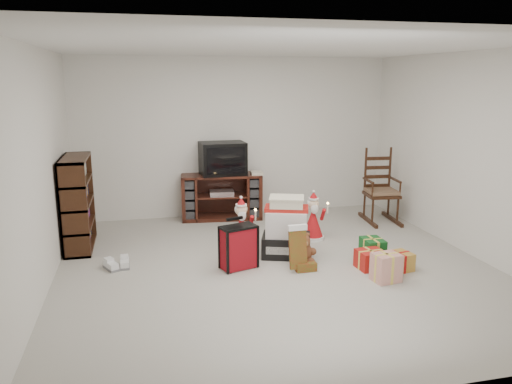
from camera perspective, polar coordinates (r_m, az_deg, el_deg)
room at (r=5.58m, az=2.49°, el=3.33°), size 5.01×5.01×2.51m
tv_stand at (r=7.85m, az=-3.94°, el=-0.52°), size 1.28×0.57×0.71m
bookshelf at (r=6.86m, az=-19.68°, el=-1.33°), size 0.33×0.98×1.20m
rocking_chair at (r=7.95m, az=13.94°, el=-0.37°), size 0.54×0.82×1.17m
gift_pile at (r=6.22m, az=3.48°, el=-4.44°), size 0.69×0.59×0.74m
red_suitcase at (r=5.82m, az=-2.00°, el=-6.31°), size 0.44×0.32×0.60m
stocking at (r=5.75m, az=4.81°, el=-6.41°), size 0.26×0.12×0.56m
teddy_bear at (r=6.04m, az=5.34°, el=-6.61°), size 0.25×0.22×0.37m
santa_figurine at (r=6.91m, az=6.53°, el=-3.29°), size 0.33×0.31×0.67m
mrs_claus_figurine at (r=6.53m, az=-1.69°, el=-4.16°), size 0.33×0.31×0.67m
sneaker_pair at (r=6.12m, az=-15.50°, el=-7.99°), size 0.32×0.27×0.09m
gift_cluster at (r=6.02m, az=13.94°, el=-7.28°), size 0.60×0.92×0.28m
crt_television at (r=7.75m, az=-3.84°, el=3.86°), size 0.70×0.52×0.50m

